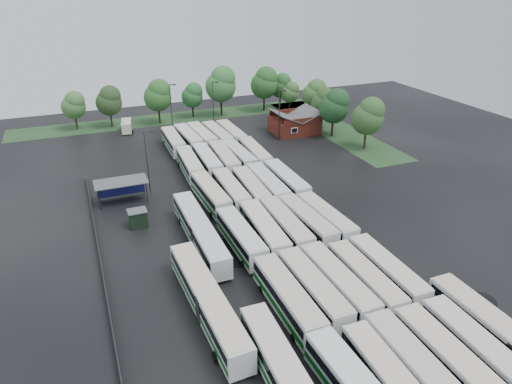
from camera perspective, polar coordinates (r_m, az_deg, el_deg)
name	(u,v)px	position (r m, az deg, el deg)	size (l,w,h in m)	color
ground	(276,247)	(61.89, 2.49, -6.88)	(160.00, 160.00, 0.00)	black
brick_building	(294,125)	(105.90, 4.82, 8.37)	(10.07, 8.60, 5.39)	maroon
wash_shed	(121,184)	(75.78, -16.53, 1.01)	(8.20, 4.20, 3.58)	#2D2D30
utility_hut	(138,218)	(68.13, -14.55, -3.20)	(2.70, 2.20, 2.62)	black
grass_strip_north	(178,117)	(119.35, -9.71, 9.17)	(80.00, 10.00, 0.01)	#224220
grass_strip_east	(332,128)	(111.19, 9.43, 7.96)	(10.00, 50.00, 0.01)	#224220
west_fence	(98,247)	(64.22, -19.13, -6.51)	(0.10, 50.00, 1.20)	#2D2D30
bus_r0c1	(390,383)	(43.49, 16.46, -21.95)	(3.04, 12.48, 3.45)	silver
bus_r0c2	(417,371)	(44.99, 19.50, -20.36)	(3.01, 13.00, 3.60)	silver
bus_r0c3	(451,364)	(46.59, 23.16, -19.15)	(2.92, 13.13, 3.65)	silver
bus_r0c4	(478,352)	(48.80, 25.98, -17.50)	(2.94, 12.83, 3.56)	silver
bus_r1c0	(288,298)	(50.04, 3.97, -13.12)	(2.82, 13.08, 3.64)	silver
bus_r1c1	(313,289)	(51.53, 7.09, -11.99)	(2.83, 12.91, 3.59)	silver
bus_r1c2	(337,283)	(52.78, 10.12, -11.16)	(2.91, 13.09, 3.64)	silver
bus_r1c3	(364,280)	(54.08, 13.41, -10.60)	(2.84, 12.61, 3.50)	silver
bus_r1c4	(386,271)	(56.01, 15.98, -9.53)	(2.73, 12.58, 3.50)	silver
bus_r2c0	(241,237)	(60.38, -1.91, -5.63)	(2.85, 12.55, 3.48)	silver
bus_r2c1	(264,231)	(61.57, 0.96, -4.85)	(3.37, 13.26, 3.66)	silver
bus_r2c2	(285,226)	(62.79, 3.67, -4.28)	(2.98, 12.98, 3.60)	silver
bus_r2c3	(306,222)	(64.12, 6.30, -3.74)	(3.29, 12.82, 3.54)	silver
bus_r2c4	(325,219)	(65.26, 8.68, -3.37)	(3.21, 12.63, 3.49)	silver
bus_r3c0	(210,194)	(71.93, -5.72, -0.27)	(3.13, 12.77, 3.53)	silver
bus_r3c1	(231,191)	(72.73, -3.17, 0.12)	(2.92, 12.68, 3.52)	silver
bus_r3c2	(251,189)	(73.41, -0.64, 0.40)	(3.20, 12.60, 3.48)	silver
bus_r3c3	(267,185)	(74.43, 1.43, 0.84)	(3.06, 13.12, 3.64)	silver
bus_r3c4	(286,181)	(75.98, 3.75, 1.33)	(2.81, 13.08, 3.64)	silver
bus_r4c0	(190,165)	(83.67, -8.28, 3.42)	(3.25, 12.69, 3.50)	silver
bus_r4c1	(207,161)	(84.53, -6.14, 3.82)	(3.18, 12.98, 3.59)	silver
bus_r4c2	(224,159)	(85.27, -4.03, 4.12)	(3.39, 13.21, 3.64)	silver
bus_r4c3	(238,156)	(86.61, -2.21, 4.47)	(2.91, 12.69, 3.52)	silver
bus_r4c4	(255,154)	(87.56, -0.18, 4.75)	(3.29, 12.88, 3.55)	silver
bus_r5c0	(173,142)	(95.95, -10.29, 6.20)	(2.82, 12.47, 3.46)	silver
bus_r5c1	(188,139)	(97.17, -8.48, 6.62)	(3.25, 12.84, 3.54)	silver
bus_r5c2	(202,137)	(97.67, -6.79, 6.84)	(3.32, 13.09, 3.61)	silver
bus_r5c3	(217,136)	(98.17, -4.88, 7.01)	(3.20, 12.83, 3.55)	silver
bus_r5c4	(231,134)	(99.11, -3.14, 7.24)	(2.90, 12.65, 3.51)	silver
artic_bus_west_b	(200,231)	(61.84, -7.05, -4.92)	(2.80, 19.44, 3.61)	silver
artic_bus_west_c	(207,301)	(49.83, -6.09, -13.39)	(3.51, 19.67, 3.63)	silver
artic_bus_east	(512,347)	(50.64, 29.40, -16.51)	(2.81, 19.51, 3.62)	silver
minibus	(127,126)	(110.60, -15.88, 7.99)	(2.97, 6.08, 2.55)	silver
tree_north_0	(74,105)	(114.89, -21.81, 10.08)	(5.46, 5.46, 9.05)	#382B1D
tree_north_1	(109,100)	(113.88, -17.87, 10.85)	(6.00, 6.00, 9.93)	#3A2B1E
tree_north_2	(158,95)	(113.45, -12.13, 11.76)	(6.57, 6.57, 10.87)	#332111
tree_north_3	(193,95)	(117.68, -7.92, 11.92)	(5.33, 5.33, 8.83)	black
tree_north_4	(221,84)	(117.66, -4.34, 13.33)	(7.67, 7.67, 12.70)	black
tree_north_5	(265,83)	(121.92, 1.11, 13.52)	(7.06, 7.06, 11.69)	black
tree_north_6	(281,85)	(126.02, 3.16, 13.18)	(5.62, 5.62, 9.31)	#362817
tree_east_0	(369,116)	(96.76, 13.91, 9.22)	(6.60, 6.60, 10.93)	#352518
tree_east_1	(335,106)	(103.08, 9.85, 10.57)	(6.56, 6.56, 10.86)	black
tree_east_2	(324,102)	(109.54, 8.49, 11.06)	(5.70, 5.70, 9.43)	black
tree_east_3	(315,93)	(116.57, 7.36, 12.17)	(5.99, 5.99, 9.92)	black
tree_east_4	(291,92)	(123.01, 4.34, 12.36)	(4.69, 4.69, 7.77)	black
lamp_post_ne	(280,111)	(100.38, 2.99, 10.08)	(1.67, 0.32, 10.83)	#2D2D30
lamp_post_nw	(148,157)	(76.79, -13.41, 4.28)	(1.63, 0.32, 10.58)	#2D2D30
lamp_post_back_w	(172,104)	(107.65, -10.52, 10.76)	(1.66, 0.32, 10.78)	#2D2D30
lamp_post_back_e	(214,101)	(109.76, -5.32, 11.30)	(1.63, 0.32, 10.60)	#2D2D30
puddle_0	(370,356)	(47.98, 14.03, -19.26)	(4.24, 4.24, 0.01)	black
puddle_1	(402,330)	(51.51, 17.80, -16.11)	(3.94, 3.94, 0.01)	black
puddle_2	(237,251)	(60.95, -2.35, -7.44)	(7.58, 7.58, 0.01)	black
puddle_3	(306,257)	(60.26, 6.29, -8.03)	(3.38, 3.38, 0.01)	black
puddle_4	(481,301)	(58.59, 26.36, -12.08)	(3.38, 3.38, 0.01)	black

